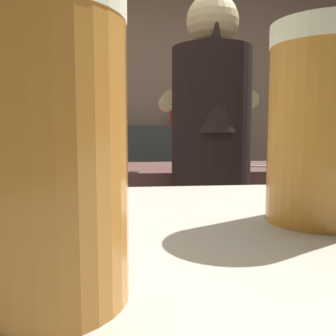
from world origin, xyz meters
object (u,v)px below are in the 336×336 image
at_px(mixing_bowl, 199,161).
at_px(chefs_knife, 244,166).
at_px(pint_glass_near, 34,143).
at_px(bottle_hot_sauce, 173,115).
at_px(bartender, 211,164).
at_px(bottle_olive_oil, 104,114).
at_px(pint_glass_far, 322,125).

height_order(mixing_bowl, chefs_knife, mixing_bowl).
xyz_separation_m(pint_glass_near, bottle_hot_sauce, (0.45, 3.08, 0.13)).
bearing_deg(bartender, bottle_olive_oil, 20.44).
bearing_deg(pint_glass_near, bottle_hot_sauce, 81.59).
bearing_deg(mixing_bowl, pint_glass_near, -103.25).
xyz_separation_m(pint_glass_far, bottle_olive_oil, (-0.32, 2.94, 0.12)).
distance_m(bartender, pint_glass_near, 1.48).
bearing_deg(pint_glass_far, bottle_hot_sauce, 84.80).
bearing_deg(bottle_hot_sauce, pint_glass_near, -98.41).
relative_size(bartender, bottle_olive_oil, 6.88).
relative_size(bartender, mixing_bowl, 7.77).
relative_size(mixing_bowl, pint_glass_near, 1.65).
height_order(chefs_knife, bottle_hot_sauce, bottle_hot_sauce).
relative_size(mixing_bowl, pint_glass_far, 1.46).
bearing_deg(chefs_knife, mixing_bowl, -174.64).
xyz_separation_m(bartender, bottle_hot_sauce, (0.05, 1.66, 0.27)).
relative_size(mixing_bowl, chefs_knife, 0.90).
xyz_separation_m(chefs_knife, pint_glass_near, (-0.69, -1.82, 0.20)).
xyz_separation_m(mixing_bowl, chefs_knife, (0.24, -0.07, -0.03)).
height_order(mixing_bowl, bottle_olive_oil, bottle_olive_oil).
bearing_deg(bottle_hot_sauce, bartender, -91.72).
xyz_separation_m(mixing_bowl, bottle_hot_sauce, (0.01, 1.19, 0.30)).
height_order(chefs_knife, pint_glass_far, pint_glass_far).
bearing_deg(chefs_knife, bottle_hot_sauce, 120.90).
bearing_deg(bottle_hot_sauce, bottle_olive_oil, -177.68).
relative_size(pint_glass_near, pint_glass_far, 0.88).
distance_m(pint_glass_far, bottle_olive_oil, 2.96).
xyz_separation_m(chefs_knife, pint_glass_far, (-0.50, -1.71, 0.21)).
bearing_deg(pint_glass_far, bartender, 80.42).
height_order(bartender, pint_glass_far, bartender).
xyz_separation_m(mixing_bowl, pint_glass_far, (-0.26, -1.78, 0.18)).
bearing_deg(mixing_bowl, bartender, -94.79).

